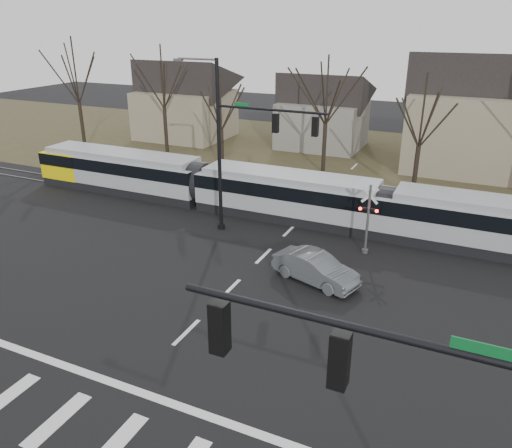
% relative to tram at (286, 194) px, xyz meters
% --- Properties ---
extents(ground, '(140.00, 140.00, 0.00)m').
position_rel_tram_xyz_m(ground, '(1.04, -16.00, -1.65)').
color(ground, black).
extents(grass_verge, '(140.00, 28.00, 0.01)m').
position_rel_tram_xyz_m(grass_verge, '(1.04, 16.00, -1.65)').
color(grass_verge, '#38331E').
rests_on(grass_verge, ground).
extents(crosswalk, '(27.00, 2.60, 0.01)m').
position_rel_tram_xyz_m(crosswalk, '(1.04, -20.00, -1.65)').
color(crosswalk, silver).
rests_on(crosswalk, ground).
extents(stop_line, '(28.00, 0.35, 0.01)m').
position_rel_tram_xyz_m(stop_line, '(1.04, -17.80, -1.65)').
color(stop_line, silver).
rests_on(stop_line, ground).
extents(lane_dashes, '(0.18, 30.00, 0.01)m').
position_rel_tram_xyz_m(lane_dashes, '(1.04, -0.00, -1.65)').
color(lane_dashes, silver).
rests_on(lane_dashes, ground).
extents(rail_pair, '(90.00, 1.52, 0.06)m').
position_rel_tram_xyz_m(rail_pair, '(1.04, -0.20, -1.62)').
color(rail_pair, '#59595E').
rests_on(rail_pair, ground).
extents(tram, '(39.99, 2.97, 3.03)m').
position_rel_tram_xyz_m(tram, '(0.00, 0.00, 0.00)').
color(tram, gray).
rests_on(tram, ground).
extents(sedan, '(4.13, 5.37, 1.47)m').
position_rel_tram_xyz_m(sedan, '(4.54, -7.54, -0.91)').
color(sedan, '#53575B').
rests_on(sedan, ground).
extents(signal_pole_far, '(9.28, 0.44, 10.20)m').
position_rel_tram_xyz_m(signal_pole_far, '(-1.36, -3.50, 4.05)').
color(signal_pole_far, black).
rests_on(signal_pole_far, ground).
extents(rail_crossing_signal, '(1.08, 0.36, 4.00)m').
position_rel_tram_xyz_m(rail_crossing_signal, '(6.04, -3.21, 0.23)').
color(rail_crossing_signal, '#59595B').
rests_on(rail_crossing_signal, ground).
extents(tree_row, '(59.20, 7.20, 10.00)m').
position_rel_tram_xyz_m(tree_row, '(3.04, 10.00, 3.35)').
color(tree_row, black).
rests_on(tree_row, ground).
extents(house_a, '(9.72, 8.64, 8.60)m').
position_rel_tram_xyz_m(house_a, '(-18.96, 18.00, 2.81)').
color(house_a, gray).
rests_on(house_a, ground).
extents(house_b, '(8.64, 7.56, 7.65)m').
position_rel_tram_xyz_m(house_b, '(-3.96, 20.00, 2.32)').
color(house_b, slate).
rests_on(house_b, ground).
extents(house_c, '(10.80, 8.64, 10.10)m').
position_rel_tram_xyz_m(house_c, '(10.04, 17.00, 3.58)').
color(house_c, gray).
rests_on(house_c, ground).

